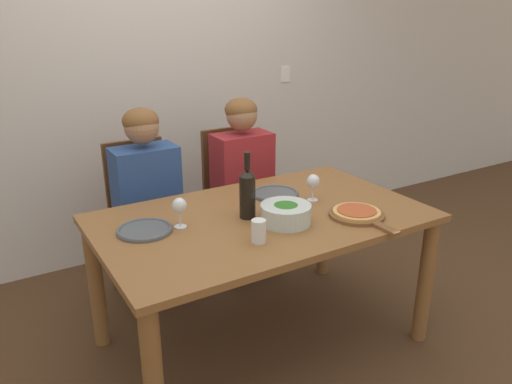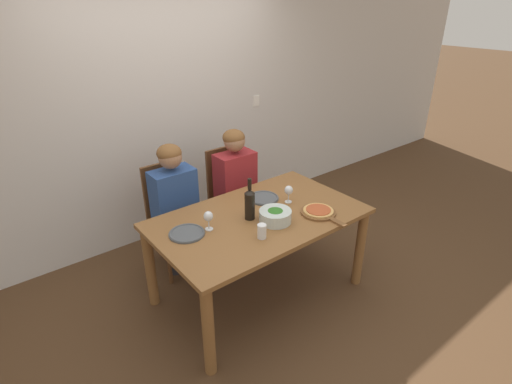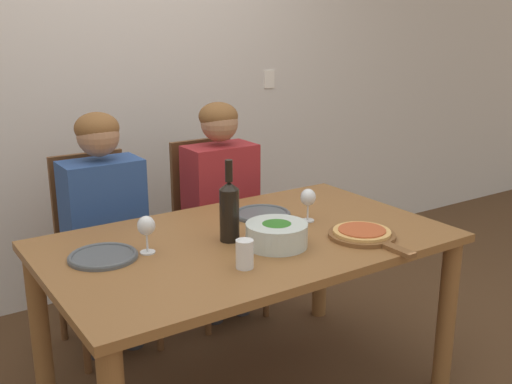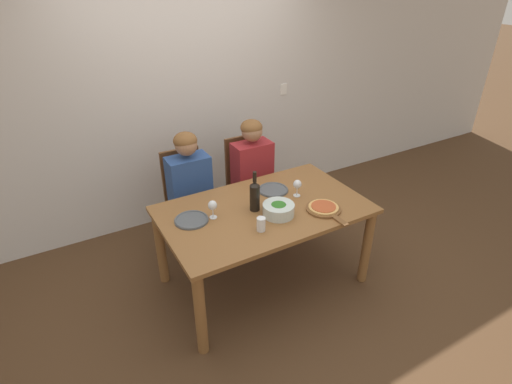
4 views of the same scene
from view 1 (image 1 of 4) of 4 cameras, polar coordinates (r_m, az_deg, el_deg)
The scene contains 15 objects.
ground_plane at distance 2.92m, azimuth 0.66°, elevation -16.52°, with size 40.00×40.00×0.00m, color #4C331E.
back_wall at distance 3.68m, azimuth -11.55°, elevation 13.56°, with size 10.00×0.06×2.70m.
dining_table at distance 2.59m, azimuth 0.72°, elevation -4.88°, with size 1.66×1.00×0.76m.
chair_left at distance 3.23m, azimuth -12.72°, elevation -2.71°, with size 0.42×0.42×0.99m.
chair_right at distance 3.47m, azimuth -2.36°, elevation -0.58°, with size 0.42×0.42×0.99m.
person_woman at distance 3.05m, azimuth -12.30°, elevation 0.28°, with size 0.47×0.51×1.22m.
person_man at distance 3.30m, azimuth -1.43°, elevation 2.30°, with size 0.47×0.51×1.22m.
wine_bottle at distance 2.47m, azimuth -0.99°, elevation -0.03°, with size 0.08×0.08×0.34m.
broccoli_bowl at distance 2.44m, azimuth 3.42°, elevation -2.47°, with size 0.25×0.25×0.10m.
dinner_plate_left at distance 2.41m, azimuth -12.60°, elevation -4.22°, with size 0.26×0.26×0.02m.
dinner_plate_right at distance 2.81m, azimuth 2.23°, elevation -0.18°, with size 0.26×0.26×0.02m.
pizza_on_board at distance 2.57m, azimuth 11.56°, elevation -2.47°, with size 0.28×0.42×0.04m.
wine_glass_left at distance 2.39m, azimuth -8.73°, elevation -1.71°, with size 0.07×0.07×0.15m.
wine_glass_right at distance 2.71m, azimuth 6.55°, elevation 1.08°, with size 0.07×0.07×0.15m.
water_tumbler at distance 2.23m, azimuth 0.30°, elevation -4.50°, with size 0.07×0.07×0.11m.
Camera 1 is at (-1.24, -1.99, 1.74)m, focal length 35.00 mm.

